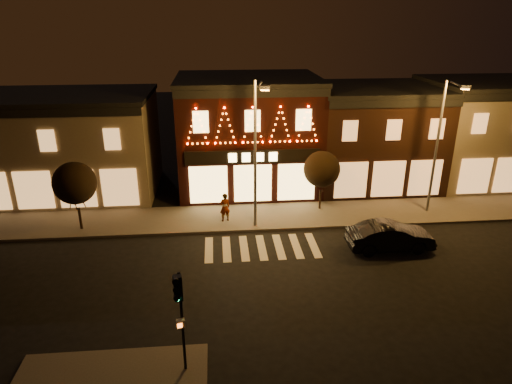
{
  "coord_description": "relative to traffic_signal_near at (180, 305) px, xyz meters",
  "views": [
    {
      "loc": [
        -2.37,
        -18.6,
        12.45
      ],
      "look_at": [
        -0.32,
        4.0,
        3.43
      ],
      "focal_mm": 31.56,
      "sensor_mm": 36.0,
      "label": 1
    }
  ],
  "objects": [
    {
      "name": "building_right_a",
      "position": [
        13.33,
        19.39,
        0.69
      ],
      "size": [
        9.2,
        8.28,
        7.5
      ],
      "color": "#331A11",
      "rests_on": "ground"
    },
    {
      "name": "sidewalk_far",
      "position": [
        5.83,
        13.4,
        -3.0
      ],
      "size": [
        44.0,
        4.0,
        0.15
      ],
      "primitive_type": "cube",
      "color": "#47423D",
      "rests_on": "ground"
    },
    {
      "name": "building_right_b",
      "position": [
        22.33,
        19.39,
        0.84
      ],
      "size": [
        9.2,
        8.28,
        7.8
      ],
      "color": "#776655",
      "rests_on": "ground"
    },
    {
      "name": "dark_sedan",
      "position": [
        11.01,
        8.57,
        -2.28
      ],
      "size": [
        4.84,
        1.75,
        1.59
      ],
      "primitive_type": "imported",
      "rotation": [
        0.0,
        0.0,
        1.58
      ],
      "color": "black",
      "rests_on": "ground"
    },
    {
      "name": "pedestrian",
      "position": [
        1.84,
        12.85,
        -1.99
      ],
      "size": [
        0.78,
        0.63,
        1.86
      ],
      "primitive_type": "imported",
      "rotation": [
        0.0,
        0.0,
        3.45
      ],
      "color": "gray",
      "rests_on": "sidewalk_far"
    },
    {
      "name": "tree_right",
      "position": [
        8.28,
        14.22,
        -0.12
      ],
      "size": [
        2.4,
        2.4,
        4.01
      ],
      "rotation": [
        0.0,
        0.0,
        0.11
      ],
      "color": "black",
      "rests_on": "sidewalk_far"
    },
    {
      "name": "ground",
      "position": [
        3.83,
        5.4,
        -3.07
      ],
      "size": [
        120.0,
        120.0,
        0.0
      ],
      "primitive_type": "plane",
      "color": "black",
      "rests_on": "ground"
    },
    {
      "name": "tree_left",
      "position": [
        -6.98,
        12.52,
        0.06
      ],
      "size": [
        2.55,
        2.55,
        4.26
      ],
      "rotation": [
        0.0,
        0.0,
        0.05
      ],
      "color": "black",
      "rests_on": "sidewalk_far"
    },
    {
      "name": "building_left",
      "position": [
        -9.17,
        19.39,
        0.59
      ],
      "size": [
        12.2,
        8.28,
        7.3
      ],
      "color": "#776655",
      "rests_on": "ground"
    },
    {
      "name": "streetlamp_right",
      "position": [
        15.43,
        12.98,
        2.11
      ],
      "size": [
        0.64,
        1.97,
        8.58
      ],
      "rotation": [
        0.0,
        0.0,
        -0.16
      ],
      "color": "#59595E",
      "rests_on": "sidewalk_far"
    },
    {
      "name": "streetlamp_mid",
      "position": [
        3.75,
        11.74,
        2.3
      ],
      "size": [
        0.75,
        2.04,
        8.91
      ],
      "rotation": [
        0.0,
        0.0,
        -0.2
      ],
      "color": "#59595E",
      "rests_on": "sidewalk_far"
    },
    {
      "name": "building_pulp",
      "position": [
        3.83,
        19.38,
        1.09
      ],
      "size": [
        10.2,
        8.34,
        8.3
      ],
      "color": "black",
      "rests_on": "ground"
    },
    {
      "name": "traffic_signal_near",
      "position": [
        0.0,
        0.0,
        0.0
      ],
      "size": [
        0.34,
        0.44,
        4.15
      ],
      "rotation": [
        0.0,
        0.0,
        0.22
      ],
      "color": "black",
      "rests_on": "sidewalk_near"
    }
  ]
}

